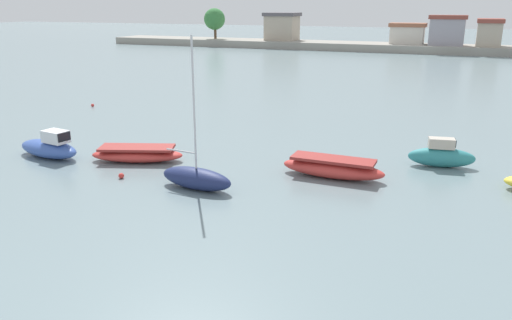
{
  "coord_description": "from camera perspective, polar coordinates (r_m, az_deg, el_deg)",
  "views": [
    {
      "loc": [
        16.48,
        -6.95,
        8.68
      ],
      "look_at": [
        6.92,
        16.17,
        0.92
      ],
      "focal_mm": 35.31,
      "sensor_mm": 36.0,
      "label": 1
    }
  ],
  "objects": [
    {
      "name": "mooring_buoy_3",
      "position": [
        47.06,
        -18.02,
        5.93
      ],
      "size": [
        0.27,
        0.27,
        0.27
      ],
      "primitive_type": "sphere",
      "color": "red",
      "rests_on": "ground"
    },
    {
      "name": "moored_boat_3",
      "position": [
        24.77,
        -6.78,
        -1.99
      ],
      "size": [
        4.0,
        1.65,
        7.37
      ],
      "rotation": [
        0.0,
        0.0,
        -0.1
      ],
      "color": "navy",
      "rests_on": "ground"
    },
    {
      "name": "moored_boat_1",
      "position": [
        32.11,
        -22.36,
        1.33
      ],
      "size": [
        4.59,
        2.31,
        1.7
      ],
      "rotation": [
        0.0,
        0.0,
        -0.14
      ],
      "color": "#3856A8",
      "rests_on": "ground"
    },
    {
      "name": "distant_shoreline",
      "position": [
        102.4,
        15.51,
        12.95
      ],
      "size": [
        116.88,
        8.97,
        7.88
      ],
      "color": "gray",
      "rests_on": "ground"
    },
    {
      "name": "mooring_buoy_0",
      "position": [
        27.1,
        -15.02,
        -1.73
      ],
      "size": [
        0.29,
        0.29,
        0.29
      ],
      "primitive_type": "sphere",
      "color": "red",
      "rests_on": "ground"
    },
    {
      "name": "moored_boat_5",
      "position": [
        29.76,
        20.27,
        0.46
      ],
      "size": [
        3.72,
        1.68,
        1.64
      ],
      "rotation": [
        0.0,
        0.0,
        0.17
      ],
      "color": "teal",
      "rests_on": "ground"
    },
    {
      "name": "moored_boat_4",
      "position": [
        26.57,
        8.68,
        -0.9
      ],
      "size": [
        5.42,
        1.66,
        1.05
      ],
      "rotation": [
        0.0,
        0.0,
        -0.01
      ],
      "color": "#C63833",
      "rests_on": "ground"
    },
    {
      "name": "moored_boat_2",
      "position": [
        29.78,
        -13.3,
        0.65
      ],
      "size": [
        5.55,
        3.49,
        0.88
      ],
      "rotation": [
        0.0,
        0.0,
        0.35
      ],
      "color": "#C63833",
      "rests_on": "ground"
    }
  ]
}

